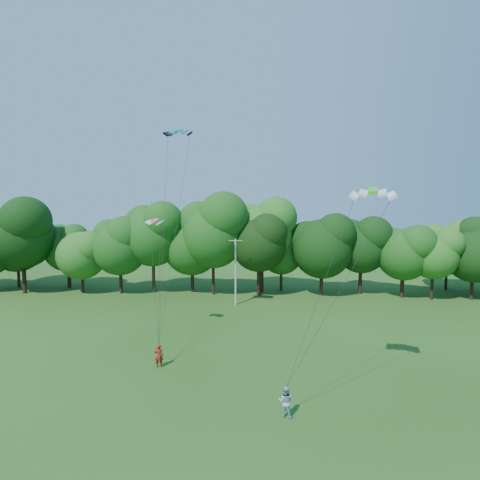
{
  "coord_description": "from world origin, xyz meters",
  "views": [
    {
      "loc": [
        2.36,
        -16.86,
        12.69
      ],
      "look_at": [
        1.15,
        13.0,
        9.82
      ],
      "focal_mm": 28.0,
      "sensor_mm": 36.0,
      "label": 1
    }
  ],
  "objects": [
    {
      "name": "kite_pink",
      "position": [
        -6.88,
        17.26,
        11.21
      ],
      "size": [
        1.78,
        1.22,
        0.31
      ],
      "rotation": [
        0.0,
        0.0,
        -0.29
      ],
      "color": "#F6447C",
      "rests_on": "ground"
    },
    {
      "name": "kite_flyer_right",
      "position": [
        4.23,
        4.56,
        0.93
      ],
      "size": [
        1.08,
        0.94,
        1.87
      ],
      "primitive_type": "imported",
      "rotation": [
        0.0,
        0.0,
        2.84
      ],
      "color": "#99BAD5",
      "rests_on": "ground"
    },
    {
      "name": "tree_back_west",
      "position": [
        -33.87,
        38.2,
        7.85
      ],
      "size": [
        8.64,
        8.64,
        12.57
      ],
      "color": "black",
      "rests_on": "ground"
    },
    {
      "name": "kite_teal",
      "position": [
        -5.15,
        20.29,
        19.89
      ],
      "size": [
        2.81,
        1.37,
        0.53
      ],
      "rotation": [
        0.0,
        0.0,
        -0.05
      ],
      "color": "#05A498",
      "rests_on": "ground"
    },
    {
      "name": "kite_green",
      "position": [
        9.63,
        6.74,
        13.53
      ],
      "size": [
        2.94,
        1.99,
        0.49
      ],
      "rotation": [
        0.0,
        0.0,
        -0.31
      ],
      "color": "#3DD520",
      "rests_on": "ground"
    },
    {
      "name": "kite_flyer_left",
      "position": [
        -5.11,
        11.0,
        0.92
      ],
      "size": [
        0.72,
        0.52,
        1.84
      ],
      "primitive_type": "imported",
      "rotation": [
        0.0,
        0.0,
        3.26
      ],
      "color": "maroon",
      "rests_on": "ground"
    },
    {
      "name": "tree_back_east",
      "position": [
        30.75,
        39.05,
        7.25
      ],
      "size": [
        7.99,
        7.99,
        11.62
      ],
      "color": "black",
      "rests_on": "ground"
    },
    {
      "name": "tree_back_center",
      "position": [
        2.88,
        34.49,
        7.67
      ],
      "size": [
        8.44,
        8.44,
        12.28
      ],
      "color": "black",
      "rests_on": "ground"
    },
    {
      "name": "ground",
      "position": [
        0.0,
        0.0,
        0.0
      ],
      "size": [
        160.0,
        160.0,
        0.0
      ],
      "primitive_type": "plane",
      "color": "#1E4A14",
      "rests_on": "ground"
    },
    {
      "name": "utility_pole",
      "position": [
        -0.08,
        29.39,
        4.3
      ],
      "size": [
        1.68,
        0.24,
        8.38
      ],
      "rotation": [
        0.0,
        0.0,
        0.1
      ],
      "color": "beige",
      "rests_on": "ground"
    }
  ]
}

